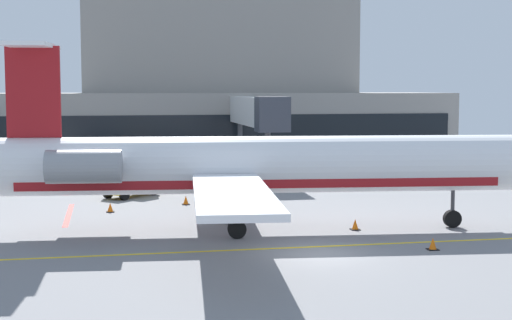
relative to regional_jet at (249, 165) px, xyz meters
The scene contains 10 objects.
ground 7.02m from the regional_jet, 71.54° to the right, with size 120.00×120.00×0.11m.
terminal_building 41.22m from the regional_jet, 89.71° to the left, with size 61.23×12.98×18.86m.
jet_bridge_west 25.81m from the regional_jet, 78.11° to the left, with size 2.40×16.52×6.52m.
regional_jet is the anchor object (origin of this frame).
baggage_tug 14.72m from the regional_jet, 110.71° to the left, with size 3.83×3.79×1.92m.
fuel_tank 23.59m from the regional_jet, 112.04° to the left, with size 8.00×2.92×2.67m.
safety_cone_alpha 9.83m from the regional_jet, 39.69° to the right, with size 0.47×0.47×0.55m.
safety_cone_bravo 6.20m from the regional_jet, ahead, with size 0.47×0.47×0.55m.
safety_cone_charlie 9.96m from the regional_jet, 103.55° to the left, with size 0.47×0.47×0.55m.
safety_cone_delta 10.39m from the regional_jet, 133.29° to the left, with size 0.47×0.47×0.55m.
Camera 1 is at (-8.85, -30.90, 7.14)m, focal length 52.98 mm.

